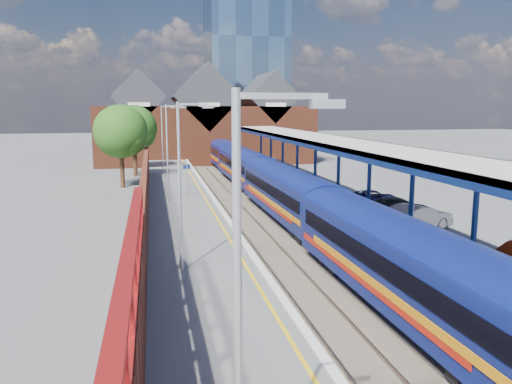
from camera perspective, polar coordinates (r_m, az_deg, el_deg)
ground at (r=45.57m, az=-2.07°, el=-0.22°), size 240.00×240.00×0.00m
ballast_bed at (r=35.93m, az=0.63°, el=-2.83°), size 6.00×76.00×0.06m
rails at (r=35.91m, az=0.63°, el=-2.69°), size 4.51×76.00×0.14m
left_platform at (r=35.09m, az=-8.18°, el=-2.44°), size 5.00×76.00×1.00m
right_platform at (r=37.56m, az=9.61°, el=-1.68°), size 6.00×76.00×1.00m
coping_left at (r=35.20m, az=-4.38°, el=-1.46°), size 0.30×76.00×0.05m
coping_right at (r=36.52m, az=5.47°, el=-1.07°), size 0.30×76.00×0.05m
yellow_line at (r=35.13m, az=-5.35°, el=-1.53°), size 0.14×76.00×0.01m
train at (r=42.45m, az=0.63°, el=1.96°), size 3.04×65.94×3.45m
canopy at (r=38.57m, az=8.04°, el=5.77°), size 4.50×52.00×4.48m
lamp_post_a at (r=6.95m, az=-0.98°, el=-13.79°), size 1.48×0.18×7.00m
lamp_post_b at (r=20.49m, az=-8.35°, el=1.75°), size 1.48×0.18×7.00m
lamp_post_c at (r=36.39m, az=-9.92°, el=5.09°), size 1.48×0.18×7.00m
lamp_post_d at (r=52.35m, az=-10.53°, el=6.40°), size 1.48×0.18×7.00m
platform_sign at (r=38.69m, az=-7.90°, el=1.98°), size 0.55×0.08×2.50m
brick_wall at (r=28.31m, az=-12.68°, el=-1.44°), size 0.35×50.00×3.86m
station_building at (r=72.70m, az=-5.87°, el=7.72°), size 30.00×12.12×13.78m
glass_tower at (r=96.69m, az=-1.28°, el=16.98°), size 14.20×14.20×40.30m
tree_near at (r=50.31m, az=-15.06°, el=6.52°), size 5.20×5.20×8.10m
tree_far at (r=58.25m, az=-13.64°, el=6.96°), size 5.20×5.20×8.10m
parked_car_silver at (r=28.94m, az=17.82°, el=-2.83°), size 4.87×3.25×1.52m
parked_car_dark at (r=31.85m, az=15.91°, el=-1.80°), size 4.67×2.08×1.33m
parked_car_blue at (r=35.61m, az=13.40°, el=-0.71°), size 4.24×2.64×1.10m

